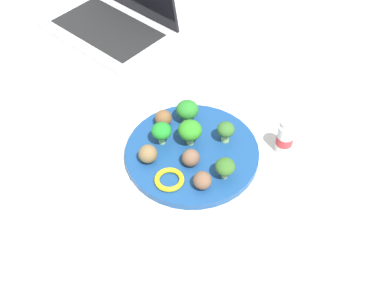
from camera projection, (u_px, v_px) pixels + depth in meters
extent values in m
plane|color=silver|center=(192.00, 156.00, 1.06)|extent=(4.00, 4.00, 0.00)
cylinder|color=navy|center=(192.00, 153.00, 1.05)|extent=(0.28, 0.28, 0.02)
cylinder|color=#A9BE6B|center=(224.00, 174.00, 0.99)|extent=(0.01, 0.01, 0.02)
ellipsoid|color=#346225|center=(225.00, 167.00, 0.98)|extent=(0.04, 0.04, 0.03)
cylinder|color=#92CA7A|center=(162.00, 139.00, 1.05)|extent=(0.01, 0.01, 0.02)
ellipsoid|color=#1E8426|center=(161.00, 131.00, 1.03)|extent=(0.04, 0.04, 0.03)
cylinder|color=#9BC56A|center=(225.00, 137.00, 1.06)|extent=(0.02, 0.02, 0.02)
ellipsoid|color=#346529|center=(226.00, 129.00, 1.04)|extent=(0.04, 0.04, 0.03)
cylinder|color=#AAB974|center=(187.00, 118.00, 1.10)|extent=(0.02, 0.02, 0.02)
ellipsoid|color=#287827|center=(187.00, 110.00, 1.08)|extent=(0.05, 0.05, 0.04)
cylinder|color=#9ABC6A|center=(190.00, 140.00, 1.05)|extent=(0.02, 0.02, 0.02)
ellipsoid|color=#2D8321|center=(190.00, 130.00, 1.03)|extent=(0.05, 0.05, 0.04)
sphere|color=brown|center=(163.00, 118.00, 1.08)|extent=(0.04, 0.04, 0.04)
sphere|color=brown|center=(191.00, 158.00, 1.01)|extent=(0.04, 0.04, 0.04)
sphere|color=brown|center=(202.00, 180.00, 0.97)|extent=(0.04, 0.04, 0.04)
sphere|color=brown|center=(148.00, 154.00, 1.01)|extent=(0.04, 0.04, 0.04)
torus|color=yellow|center=(169.00, 180.00, 0.99)|extent=(0.08, 0.08, 0.01)
cube|color=white|center=(69.00, 158.00, 1.05)|extent=(0.17, 0.12, 0.01)
cube|color=silver|center=(74.00, 163.00, 1.03)|extent=(0.09, 0.02, 0.01)
cube|color=silver|center=(45.00, 163.00, 1.03)|extent=(0.03, 0.02, 0.01)
cube|color=silver|center=(83.00, 150.00, 1.06)|extent=(0.09, 0.02, 0.01)
cube|color=silver|center=(49.00, 150.00, 1.06)|extent=(0.06, 0.02, 0.01)
cylinder|color=white|center=(285.00, 139.00, 1.04)|extent=(0.03, 0.03, 0.07)
cylinder|color=red|center=(285.00, 140.00, 1.04)|extent=(0.04, 0.04, 0.02)
cylinder|color=silver|center=(288.00, 125.00, 1.01)|extent=(0.03, 0.03, 0.01)
cube|color=silver|center=(108.00, 31.00, 1.35)|extent=(0.39, 0.37, 0.02)
cube|color=black|center=(108.00, 28.00, 1.34)|extent=(0.32, 0.30, 0.00)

